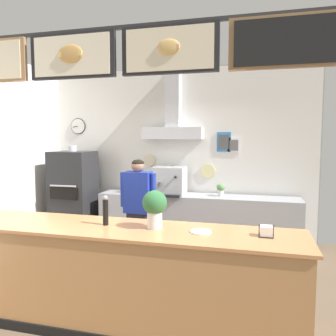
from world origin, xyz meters
name	(u,v)px	position (x,y,z in m)	size (l,w,h in m)	color
ground_plane	(129,304)	(0.00, 0.00, 0.00)	(5.75, 5.75, 0.00)	brown
back_wall_assembly	(175,151)	(0.00, 2.24, 1.64)	(4.72, 2.70, 3.08)	gray
service_counter	(113,276)	(0.00, -0.41, 0.50)	(3.72, 0.76, 1.00)	#B77F4C
back_prep_counter	(197,223)	(0.43, 2.00, 0.46)	(3.28, 0.54, 0.93)	#A3A5AD
pizza_oven	(74,198)	(-1.72, 1.81, 0.82)	(0.68, 0.65, 1.73)	#232326
shop_worker	(138,212)	(-0.20, 0.91, 0.85)	(0.52, 0.23, 1.58)	#232328
espresso_machine	(170,181)	(-0.02, 1.97, 1.15)	(0.51, 0.53, 0.46)	#B7BABF
potted_thyme	(221,189)	(0.82, 2.01, 1.05)	(0.13, 0.13, 0.20)	beige
potted_basil	(131,184)	(-0.72, 1.98, 1.07)	(0.20, 0.20, 0.25)	#9E563D
basil_vase	(155,207)	(0.43, -0.36, 1.21)	(0.24, 0.24, 0.37)	silver
napkin_holder	(266,232)	(1.46, -0.36, 1.05)	(0.13, 0.12, 0.11)	#262628
pepper_grinder	(106,210)	(-0.09, -0.37, 1.15)	(0.06, 0.06, 0.30)	black
condiment_plate	(201,232)	(0.88, -0.38, 1.01)	(0.20, 0.20, 0.01)	white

